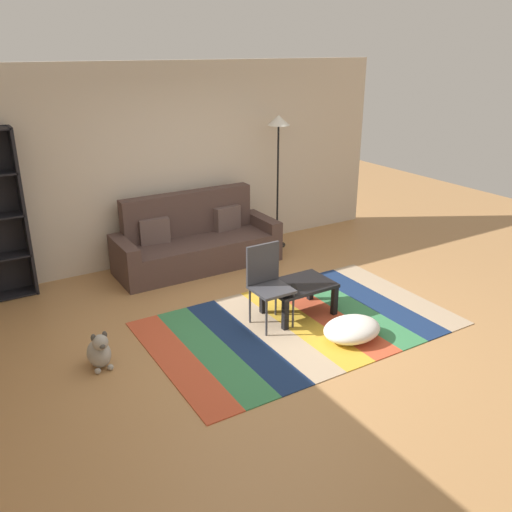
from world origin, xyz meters
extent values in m
plane|color=#B27F4C|center=(0.00, 0.00, 0.00)|extent=(14.00, 14.00, 0.00)
cube|color=beige|center=(0.00, 2.55, 1.35)|extent=(6.80, 0.10, 2.70)
cube|color=#C64C2D|center=(-1.17, -0.14, 0.01)|extent=(0.37, 2.02, 0.01)
cube|color=#387F4C|center=(-0.81, -0.14, 0.01)|extent=(0.37, 2.02, 0.01)
cube|color=navy|center=(-0.44, -0.14, 0.01)|extent=(0.37, 2.02, 0.01)
cube|color=tan|center=(-0.07, -0.14, 0.01)|extent=(0.37, 2.02, 0.01)
cube|color=gold|center=(0.29, -0.14, 0.01)|extent=(0.37, 2.02, 0.01)
cube|color=#C64C2D|center=(0.66, -0.14, 0.01)|extent=(0.37, 2.02, 0.01)
cube|color=#387F4C|center=(1.03, -0.14, 0.01)|extent=(0.37, 2.02, 0.01)
cube|color=navy|center=(1.39, -0.14, 0.01)|extent=(0.37, 2.02, 0.01)
cube|color=tan|center=(1.76, -0.14, 0.01)|extent=(0.37, 2.02, 0.01)
cube|color=#4C3833|center=(0.06, 1.95, 0.20)|extent=(1.90, 0.80, 0.40)
cube|color=#4C3833|center=(0.06, 2.25, 0.70)|extent=(1.90, 0.20, 0.60)
cube|color=#4C3833|center=(-0.98, 1.95, 0.28)|extent=(0.18, 0.80, 0.56)
cube|color=#4C3833|center=(1.10, 1.95, 0.28)|extent=(0.18, 0.80, 0.56)
cube|color=brown|center=(-0.49, 2.13, 0.56)|extent=(0.42, 0.19, 0.36)
cube|color=brown|center=(0.61, 2.13, 0.56)|extent=(0.42, 0.19, 0.36)
cube|color=black|center=(-2.03, 2.30, 1.02)|extent=(0.04, 0.28, 2.03)
cube|color=black|center=(0.42, 0.07, 0.37)|extent=(0.75, 0.53, 0.04)
cube|color=black|center=(0.08, -0.15, 0.18)|extent=(0.06, 0.06, 0.34)
cube|color=black|center=(0.75, -0.15, 0.18)|extent=(0.06, 0.06, 0.34)
cube|color=black|center=(0.08, 0.30, 0.18)|extent=(0.06, 0.06, 0.34)
cube|color=black|center=(0.75, 0.30, 0.18)|extent=(0.06, 0.06, 0.34)
ellipsoid|color=white|center=(0.56, -0.69, 0.12)|extent=(0.64, 0.49, 0.22)
ellipsoid|color=#9E998E|center=(-1.83, 0.20, 0.13)|extent=(0.22, 0.30, 0.26)
sphere|color=#9E998E|center=(-1.83, 0.09, 0.30)|extent=(0.15, 0.15, 0.15)
ellipsoid|color=#474440|center=(-1.83, 0.03, 0.29)|extent=(0.06, 0.07, 0.05)
ellipsoid|color=#474440|center=(-1.89, 0.11, 0.36)|extent=(0.05, 0.04, 0.08)
ellipsoid|color=#474440|center=(-1.78, 0.11, 0.36)|extent=(0.05, 0.04, 0.08)
sphere|color=#9E998E|center=(-1.89, 0.06, 0.03)|extent=(0.06, 0.06, 0.06)
sphere|color=#9E998E|center=(-1.77, 0.06, 0.03)|extent=(0.06, 0.06, 0.06)
cylinder|color=black|center=(1.46, 2.10, 0.01)|extent=(0.26, 0.26, 0.02)
cylinder|color=black|center=(1.46, 2.10, 0.92)|extent=(0.03, 0.03, 1.80)
cone|color=white|center=(1.46, 2.10, 1.89)|extent=(0.32, 0.32, 0.14)
cube|color=black|center=(0.30, 0.00, 0.39)|extent=(0.11, 0.15, 0.02)
cube|color=#38383D|center=(0.00, 0.00, 0.44)|extent=(0.40, 0.40, 0.03)
cube|color=#38383D|center=(0.00, 0.18, 0.68)|extent=(0.40, 0.03, 0.44)
cylinder|color=#38383D|center=(-0.17, -0.17, 0.21)|extent=(0.02, 0.02, 0.42)
cylinder|color=#38383D|center=(0.17, -0.17, 0.21)|extent=(0.02, 0.02, 0.42)
cylinder|color=#38383D|center=(-0.17, 0.17, 0.21)|extent=(0.02, 0.02, 0.42)
cylinder|color=#38383D|center=(0.17, 0.17, 0.21)|extent=(0.02, 0.02, 0.42)
camera|label=1|loc=(-2.86, -4.38, 2.88)|focal=37.73mm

